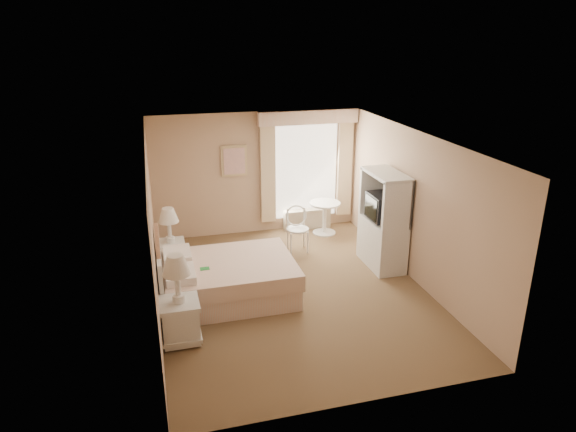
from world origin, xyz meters
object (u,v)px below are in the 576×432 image
object	(u,v)px
bed	(222,278)
nightstand_near	(180,310)
cafe_chair	(297,225)
armoire	(383,228)
nightstand_far	(171,248)
round_table	(325,213)

from	to	relation	value
bed	nightstand_near	bearing A→B (deg)	-124.10
cafe_chair	armoire	xyz separation A→B (m)	(1.28, -1.06, 0.21)
nightstand_near	armoire	distance (m)	3.96
nightstand_far	armoire	size ratio (longest dim) A/B	0.67
nightstand_near	cafe_chair	size ratio (longest dim) A/B	1.45
armoire	round_table	bearing A→B (deg)	106.24
bed	cafe_chair	distance (m)	2.24
bed	nightstand_far	xyz separation A→B (m)	(-0.72, 1.17, 0.10)
round_table	armoire	world-z (taller)	armoire
bed	nightstand_far	bearing A→B (deg)	121.59
nightstand_far	cafe_chair	distance (m)	2.40
nightstand_near	armoire	xyz separation A→B (m)	(3.65, 1.50, 0.24)
cafe_chair	armoire	size ratio (longest dim) A/B	0.50
round_table	armoire	bearing A→B (deg)	-73.76
nightstand_near	cafe_chair	world-z (taller)	nightstand_near
bed	nightstand_far	size ratio (longest dim) A/B	1.81
cafe_chair	nightstand_near	bearing A→B (deg)	-128.71
bed	cafe_chair	world-z (taller)	bed
round_table	cafe_chair	world-z (taller)	cafe_chair
nightstand_near	nightstand_far	size ratio (longest dim) A/B	1.09
bed	armoire	distance (m)	2.99
round_table	cafe_chair	size ratio (longest dim) A/B	0.77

